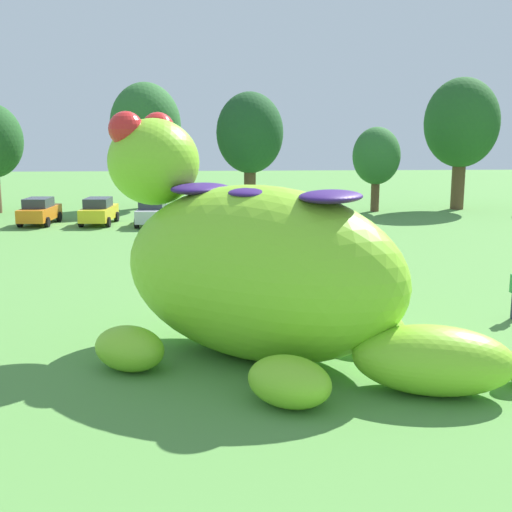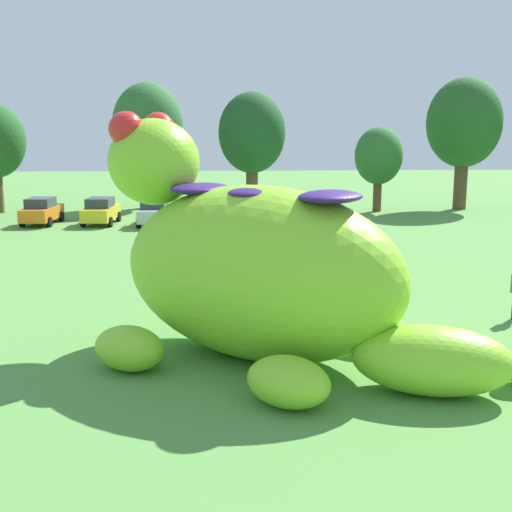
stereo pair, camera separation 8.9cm
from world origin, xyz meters
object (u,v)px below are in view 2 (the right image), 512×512
at_px(giant_inflatable_creature, 259,270).
at_px(car_orange, 42,211).
at_px(spectator_near_inflatable, 219,244).
at_px(car_yellow, 101,211).
at_px(car_silver, 155,212).
at_px(car_blue, 213,210).

distance_m(giant_inflatable_creature, car_orange, 28.53).
xyz_separation_m(car_orange, spectator_near_inflatable, (11.42, -12.69, -0.01)).
bearing_deg(giant_inflatable_creature, car_yellow, 108.84).
distance_m(giant_inflatable_creature, car_yellow, 26.91).
xyz_separation_m(giant_inflatable_creature, car_yellow, (-8.68, 25.42, -1.54)).
distance_m(car_yellow, car_silver, 3.57).
xyz_separation_m(car_blue, spectator_near_inflatable, (0.37, -12.81, -0.01)).
distance_m(car_yellow, car_blue, 7.25).
bearing_deg(car_blue, giant_inflatable_creature, -86.81).
height_order(car_blue, spectator_near_inflatable, car_blue).
xyz_separation_m(car_orange, car_silver, (7.32, -0.81, 0.00)).
distance_m(giant_inflatable_creature, car_silver, 25.37).
height_order(car_orange, car_silver, same).
xyz_separation_m(car_silver, spectator_near_inflatable, (4.10, -11.88, -0.01)).
xyz_separation_m(car_silver, car_blue, (3.73, 0.93, 0.00)).
xyz_separation_m(giant_inflatable_creature, car_silver, (-5.17, 24.79, -1.54)).
relative_size(giant_inflatable_creature, car_blue, 2.99).
xyz_separation_m(giant_inflatable_creature, car_orange, (-12.48, 25.60, -1.54)).
xyz_separation_m(car_yellow, spectator_near_inflatable, (7.61, -12.51, -0.01)).
height_order(car_orange, car_yellow, same).
bearing_deg(car_silver, car_blue, 13.94).
xyz_separation_m(giant_inflatable_creature, spectator_near_inflatable, (-1.07, 12.91, -1.55)).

